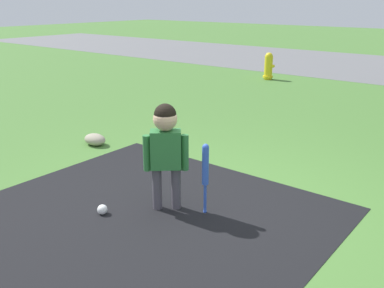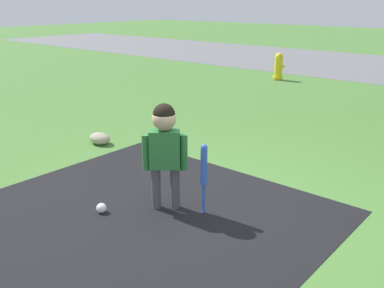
% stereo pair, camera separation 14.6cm
% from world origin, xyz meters
% --- Properties ---
extents(ground_plane, '(60.00, 60.00, 0.00)m').
position_xyz_m(ground_plane, '(0.00, 0.00, 0.00)').
color(ground_plane, '#477533').
extents(child, '(0.35, 0.31, 1.07)m').
position_xyz_m(child, '(-0.37, -0.24, 0.69)').
color(child, '#4C4751').
rests_on(child, ground).
extents(baseball_bat, '(0.06, 0.06, 0.71)m').
position_xyz_m(baseball_bat, '(-0.02, -0.09, 0.46)').
color(baseball_bat, blue).
rests_on(baseball_bat, ground).
extents(sports_ball, '(0.10, 0.10, 0.10)m').
position_xyz_m(sports_ball, '(-0.78, -0.73, 0.05)').
color(sports_ball, white).
rests_on(sports_ball, ground).
extents(fire_hydrant, '(0.29, 0.26, 0.69)m').
position_xyz_m(fire_hydrant, '(-3.14, 6.81, 0.34)').
color(fire_hydrant, yellow).
rests_on(fire_hydrant, ground).
extents(edging_rock, '(0.35, 0.24, 0.16)m').
position_xyz_m(edging_rock, '(-2.48, 0.58, 0.08)').
color(edging_rock, '#9E937F').
rests_on(edging_rock, ground).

